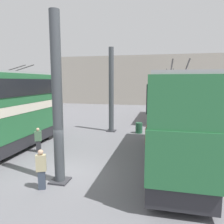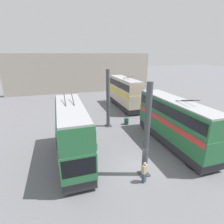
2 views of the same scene
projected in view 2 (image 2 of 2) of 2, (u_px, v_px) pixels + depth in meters
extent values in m
plane|color=slate|center=(139.00, 168.00, 15.25)|extent=(240.00, 240.00, 0.00)
cube|color=#A8A093|center=(82.00, 73.00, 43.47)|extent=(0.50, 36.00, 9.54)
cylinder|color=#42474C|center=(147.00, 132.00, 13.25)|extent=(0.46, 0.46, 7.66)
cube|color=#333338|center=(144.00, 174.00, 14.46)|extent=(0.83, 0.83, 0.08)
cylinder|color=#42474C|center=(108.00, 99.00, 22.85)|extent=(0.46, 0.46, 7.66)
cube|color=#333338|center=(108.00, 126.00, 24.06)|extent=(0.83, 0.83, 0.08)
cylinder|color=black|center=(160.00, 124.00, 23.18)|extent=(1.09, 0.30, 1.09)
cylinder|color=black|center=(146.00, 126.00, 22.58)|extent=(1.09, 0.30, 1.09)
cylinder|color=black|center=(209.00, 158.00, 15.81)|extent=(1.09, 0.30, 1.09)
cylinder|color=black|center=(190.00, 162.00, 15.22)|extent=(1.09, 0.30, 1.09)
cube|color=#28282D|center=(172.00, 138.00, 19.06)|extent=(10.92, 2.45, 0.79)
cube|color=#286B3D|center=(174.00, 127.00, 18.61)|extent=(11.14, 2.50, 2.00)
cube|color=red|center=(175.00, 120.00, 18.38)|extent=(10.81, 2.54, 0.55)
cube|color=#286B3D|center=(176.00, 110.00, 18.01)|extent=(11.03, 2.43, 1.79)
cube|color=black|center=(176.00, 109.00, 17.98)|extent=(10.70, 2.51, 0.98)
cube|color=#9E9EA3|center=(177.00, 101.00, 17.70)|extent=(10.92, 2.25, 0.14)
cube|color=black|center=(149.00, 110.00, 23.53)|extent=(0.12, 2.30, 1.28)
cylinder|color=#282828|center=(190.00, 100.00, 16.42)|extent=(2.35, 0.07, 0.65)
cylinder|color=#282828|center=(184.00, 101.00, 16.23)|extent=(2.35, 0.07, 0.65)
cylinder|color=black|center=(122.00, 99.00, 36.04)|extent=(1.09, 0.30, 1.09)
cylinder|color=black|center=(113.00, 100.00, 35.45)|extent=(1.09, 0.30, 1.09)
cylinder|color=black|center=(138.00, 110.00, 29.28)|extent=(1.09, 0.30, 1.09)
cylinder|color=black|center=(126.00, 111.00, 28.69)|extent=(1.09, 0.30, 1.09)
cube|color=#28282D|center=(124.00, 104.00, 32.23)|extent=(10.26, 2.45, 0.80)
cube|color=beige|center=(124.00, 96.00, 31.75)|extent=(10.47, 2.50, 2.22)
cube|color=yellow|center=(124.00, 91.00, 31.48)|extent=(10.15, 2.54, 0.55)
cube|color=beige|center=(125.00, 84.00, 31.09)|extent=(10.36, 2.43, 1.91)
cube|color=black|center=(125.00, 84.00, 31.06)|extent=(10.05, 2.51, 1.05)
cube|color=#9E9EA3|center=(125.00, 79.00, 30.76)|extent=(10.26, 2.25, 0.14)
cube|color=black|center=(115.00, 89.00, 36.35)|extent=(0.12, 2.30, 1.42)
cylinder|color=#282828|center=(130.00, 77.00, 29.56)|extent=(2.35, 0.07, 0.65)
cylinder|color=#282828|center=(126.00, 78.00, 29.36)|extent=(2.35, 0.07, 0.65)
cylinder|color=black|center=(92.00, 174.00, 13.65)|extent=(1.05, 0.30, 1.05)
cylinder|color=black|center=(64.00, 180.00, 13.06)|extent=(1.05, 0.30, 1.05)
cylinder|color=black|center=(81.00, 139.00, 19.25)|extent=(1.05, 0.30, 1.05)
cylinder|color=black|center=(61.00, 142.00, 18.65)|extent=(1.05, 0.30, 1.05)
cube|color=#28282D|center=(74.00, 154.00, 16.19)|extent=(9.00, 2.45, 0.79)
cube|color=#286B3D|center=(73.00, 140.00, 15.73)|extent=(9.19, 2.50, 2.11)
cube|color=silver|center=(72.00, 132.00, 15.48)|extent=(8.91, 2.54, 0.55)
cube|color=#286B3D|center=(71.00, 118.00, 15.08)|extent=(9.09, 2.43, 1.97)
cube|color=black|center=(71.00, 117.00, 15.05)|extent=(8.82, 2.51, 1.08)
cube|color=#9E9EA3|center=(70.00, 107.00, 14.75)|extent=(9.00, 2.25, 0.14)
cube|color=black|center=(79.00, 167.00, 11.56)|extent=(0.12, 2.30, 1.35)
cylinder|color=#282828|center=(73.00, 99.00, 15.77)|extent=(2.35, 0.07, 0.65)
cylinder|color=#282828|center=(65.00, 100.00, 15.57)|extent=(2.35, 0.07, 0.65)
cube|color=#384251|center=(144.00, 178.00, 13.46)|extent=(0.30, 0.36, 0.83)
cube|color=tan|center=(145.00, 169.00, 13.21)|extent=(0.39, 0.48, 0.72)
sphere|color=tan|center=(145.00, 164.00, 13.06)|extent=(0.23, 0.23, 0.23)
cube|color=#2D2D33|center=(95.00, 154.00, 16.70)|extent=(0.31, 0.36, 0.76)
cube|color=#4C7051|center=(95.00, 147.00, 16.47)|extent=(0.39, 0.48, 0.66)
sphere|color=tan|center=(95.00, 143.00, 16.33)|extent=(0.22, 0.22, 0.22)
cylinder|color=#235638|center=(126.00, 121.00, 24.49)|extent=(0.62, 0.62, 0.95)
cylinder|color=#235638|center=(126.00, 121.00, 24.49)|extent=(0.65, 0.65, 0.04)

